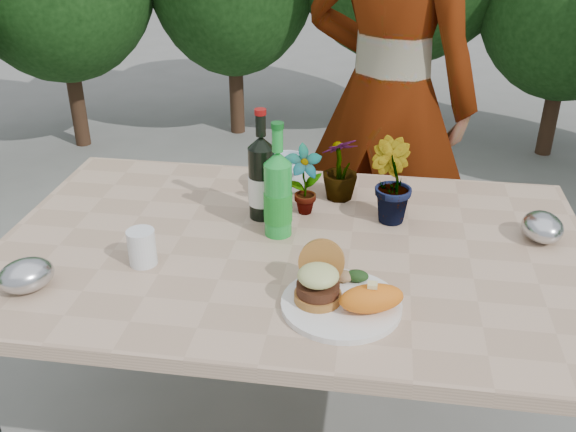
# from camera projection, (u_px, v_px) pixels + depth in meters

# --- Properties ---
(patio_table) EXTENTS (1.60, 1.00, 0.75)m
(patio_table) POSITION_uv_depth(u_px,v_px,m) (292.00, 263.00, 1.76)
(patio_table) COLOR tan
(patio_table) RESTS_ON ground
(dinner_plate) EXTENTS (0.28, 0.28, 0.01)m
(dinner_plate) POSITION_uv_depth(u_px,v_px,m) (341.00, 305.00, 1.48)
(dinner_plate) COLOR white
(dinner_plate) RESTS_ON patio_table
(burger_stack) EXTENTS (0.11, 0.16, 0.11)m
(burger_stack) POSITION_uv_depth(u_px,v_px,m) (319.00, 279.00, 1.48)
(burger_stack) COLOR #B7722D
(burger_stack) RESTS_ON dinner_plate
(sweet_potato) EXTENTS (0.17, 0.12, 0.06)m
(sweet_potato) POSITION_uv_depth(u_px,v_px,m) (371.00, 298.00, 1.44)
(sweet_potato) COLOR orange
(sweet_potato) RESTS_ON dinner_plate
(grilled_veg) EXTENTS (0.08, 0.05, 0.03)m
(grilled_veg) POSITION_uv_depth(u_px,v_px,m) (352.00, 276.00, 1.55)
(grilled_veg) COLOR olive
(grilled_veg) RESTS_ON dinner_plate
(wine_bottle) EXTENTS (0.08, 0.08, 0.33)m
(wine_bottle) POSITION_uv_depth(u_px,v_px,m) (262.00, 179.00, 1.83)
(wine_bottle) COLOR black
(wine_bottle) RESTS_ON patio_table
(sparkling_water) EXTENTS (0.08, 0.08, 0.33)m
(sparkling_water) POSITION_uv_depth(u_px,v_px,m) (278.00, 195.00, 1.74)
(sparkling_water) COLOR green
(sparkling_water) RESTS_ON patio_table
(plastic_cup) EXTENTS (0.07, 0.07, 0.09)m
(plastic_cup) POSITION_uv_depth(u_px,v_px,m) (142.00, 247.00, 1.63)
(plastic_cup) COLOR silver
(plastic_cup) RESTS_ON patio_table
(seedling_left) EXTENTS (0.13, 0.11, 0.21)m
(seedling_left) POSITION_uv_depth(u_px,v_px,m) (304.00, 181.00, 1.85)
(seedling_left) COLOR #275F20
(seedling_left) RESTS_ON patio_table
(seedling_mid) EXTENTS (0.17, 0.17, 0.24)m
(seedling_mid) POSITION_uv_depth(u_px,v_px,m) (390.00, 182.00, 1.81)
(seedling_mid) COLOR #2F5D20
(seedling_mid) RESTS_ON patio_table
(seedling_right) EXTENTS (0.15, 0.15, 0.20)m
(seedling_right) POSITION_uv_depth(u_px,v_px,m) (340.00, 168.00, 1.94)
(seedling_right) COLOR #2D5D20
(seedling_right) RESTS_ON patio_table
(blue_bowl) EXTENTS (0.14, 0.14, 0.11)m
(blue_bowl) POSITION_uv_depth(u_px,v_px,m) (288.00, 174.00, 2.01)
(blue_bowl) COLOR white
(blue_bowl) RESTS_ON patio_table
(foil_packet_left) EXTENTS (0.17, 0.17, 0.08)m
(foil_packet_left) POSITION_uv_depth(u_px,v_px,m) (26.00, 275.00, 1.53)
(foil_packet_left) COLOR #AFB0B6
(foil_packet_left) RESTS_ON patio_table
(foil_packet_right) EXTENTS (0.12, 0.14, 0.08)m
(foil_packet_right) POSITION_uv_depth(u_px,v_px,m) (542.00, 227.00, 1.74)
(foil_packet_right) COLOR #B4B6BB
(foil_packet_right) RESTS_ON patio_table
(person) EXTENTS (0.78, 0.65, 1.82)m
(person) POSITION_uv_depth(u_px,v_px,m) (388.00, 99.00, 2.35)
(person) COLOR #A46A52
(person) RESTS_ON ground
(terracotta_pot) EXTENTS (0.17, 0.17, 0.14)m
(terracotta_pot) POSITION_uv_depth(u_px,v_px,m) (100.00, 180.00, 3.72)
(terracotta_pot) COLOR #C06331
(terracotta_pot) RESTS_ON ground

